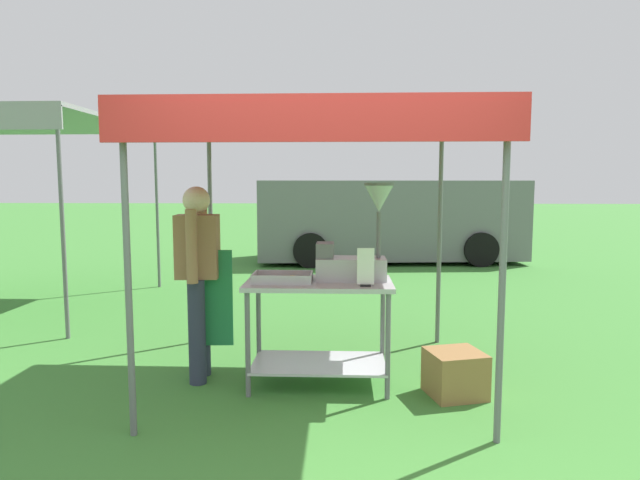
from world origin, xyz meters
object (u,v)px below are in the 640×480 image
stall_canopy (319,128)px  donut_fryer (357,247)px  donut_tray (284,279)px  supply_crate (455,373)px  menu_sign (366,270)px  donut_cart (319,312)px  vendor (199,273)px  neighbour_tent (0,125)px  van_grey (389,219)px

stall_canopy → donut_fryer: size_ratio=3.24×
donut_tray → supply_crate: (1.34, -0.13, -0.70)m
donut_tray → menu_sign: menu_sign is taller
menu_sign → donut_fryer: bearing=102.1°
donut_cart → vendor: (-0.99, 0.09, 0.30)m
vendor → neighbour_tent: size_ratio=0.51×
donut_cart → neighbour_tent: neighbour_tent is taller
stall_canopy → donut_fryer: 1.00m
donut_tray → neighbour_tent: size_ratio=0.15×
van_grey → donut_tray: bearing=-101.3°
stall_canopy → neighbour_tent: (-4.20, 2.49, 0.30)m
stall_canopy → donut_cart: bearing=-90.0°
donut_tray → supply_crate: bearing=-5.6°
donut_tray → supply_crate: donut_tray is taller
donut_cart → vendor: bearing=174.6°
menu_sign → supply_crate: size_ratio=0.60×
menu_sign → neighbour_tent: (-4.56, 2.79, 1.39)m
stall_canopy → van_grey: size_ratio=0.46×
donut_fryer → supply_crate: bearing=-18.4°
donut_tray → menu_sign: bearing=-14.2°
neighbour_tent → donut_fryer: bearing=-29.1°
van_grey → supply_crate: bearing=-90.9°
supply_crate → van_grey: 7.42m
donut_fryer → menu_sign: (0.06, -0.28, -0.14)m
neighbour_tent → stall_canopy: bearing=-30.6°
donut_cart → van_grey: bearing=80.7°
van_grey → stall_canopy: bearing=-99.4°
stall_canopy → vendor: 1.54m
stall_canopy → van_grey: stall_canopy is taller
donut_tray → vendor: (-0.72, 0.14, 0.03)m
supply_crate → neighbour_tent: size_ratio=0.15×
menu_sign → stall_canopy: bearing=139.9°
donut_tray → van_grey: size_ratio=0.08×
vendor → neighbour_tent: bearing=142.1°
donut_fryer → supply_crate: donut_fryer is taller
stall_canopy → donut_fryer: (0.30, -0.02, -0.95)m
stall_canopy → donut_cart: stall_canopy is taller
supply_crate → neighbour_tent: bearing=152.3°
donut_tray → neighbour_tent: bearing=146.1°
donut_tray → supply_crate: 1.52m
donut_tray → vendor: bearing=169.1°
donut_fryer → van_grey: bearing=83.0°
stall_canopy → menu_sign: stall_canopy is taller
stall_canopy → supply_crate: bearing=-14.5°
van_grey → neighbour_tent: neighbour_tent is taller
donut_fryer → neighbour_tent: 5.30m
menu_sign → donut_cart: bearing=150.3°
donut_tray → menu_sign: size_ratio=1.60×
vendor → van_grey: bearing=73.0°
donut_tray → donut_fryer: size_ratio=0.60×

